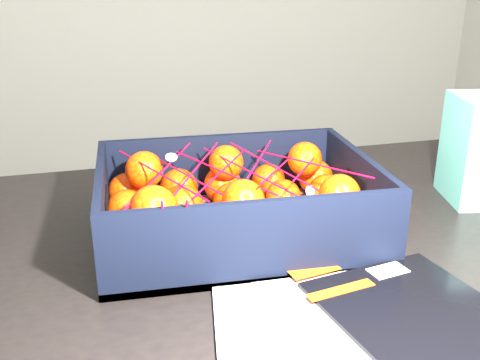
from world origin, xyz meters
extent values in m
cube|color=black|center=(0.13, -0.34, 0.73)|extent=(1.25, 0.87, 0.04)
cylinder|color=black|center=(-0.42, 0.01, 0.35)|extent=(0.06, 0.06, 0.71)
cylinder|color=black|center=(0.68, 0.01, 0.35)|extent=(0.06, 0.06, 0.71)
cube|color=silver|center=(0.07, -0.66, 0.75)|extent=(0.24, 0.30, 0.01)
cube|color=silver|center=(0.14, -0.66, 0.76)|extent=(0.22, 0.29, 0.01)
cube|color=black|center=(0.22, -0.66, 0.77)|extent=(0.27, 0.32, 0.01)
cube|color=#FF4D0D|center=(0.12, -0.50, 0.77)|extent=(0.09, 0.07, 0.00)
cube|color=white|center=(0.23, -0.54, 0.77)|extent=(0.06, 0.04, 0.00)
cube|color=#FF4D0D|center=(0.14, -0.58, 0.77)|extent=(0.10, 0.04, 0.00)
cube|color=brown|center=(0.04, -0.35, 0.76)|extent=(0.44, 0.33, 0.01)
cube|color=black|center=(0.04, -0.19, 0.81)|extent=(0.44, 0.01, 0.13)
cube|color=black|center=(0.04, -0.51, 0.81)|extent=(0.44, 0.01, 0.13)
cube|color=black|center=(-0.17, -0.35, 0.81)|extent=(0.01, 0.31, 0.13)
cube|color=black|center=(0.26, -0.35, 0.81)|extent=(0.01, 0.31, 0.13)
sphere|color=#F83905|center=(-0.13, -0.47, 0.80)|extent=(0.07, 0.07, 0.07)
sphere|color=#F83905|center=(-0.13, -0.39, 0.80)|extent=(0.06, 0.06, 0.06)
sphere|color=#F83905|center=(-0.14, -0.31, 0.80)|extent=(0.07, 0.07, 0.07)
sphere|color=#F83905|center=(-0.13, -0.23, 0.80)|extent=(0.07, 0.07, 0.07)
sphere|color=#F83905|center=(-0.04, -0.47, 0.80)|extent=(0.06, 0.06, 0.06)
sphere|color=#F83905|center=(-0.05, -0.39, 0.80)|extent=(0.07, 0.07, 0.07)
sphere|color=#F83905|center=(-0.04, -0.31, 0.80)|extent=(0.07, 0.07, 0.07)
sphere|color=#F83905|center=(-0.04, -0.23, 0.80)|extent=(0.07, 0.07, 0.07)
sphere|color=#F83905|center=(0.04, -0.47, 0.80)|extent=(0.07, 0.07, 0.07)
sphere|color=#F83905|center=(0.05, -0.39, 0.80)|extent=(0.07, 0.07, 0.07)
sphere|color=#F83905|center=(0.04, -0.31, 0.80)|extent=(0.06, 0.06, 0.06)
sphere|color=#F83905|center=(0.04, -0.23, 0.80)|extent=(0.07, 0.07, 0.07)
sphere|color=#F83905|center=(0.13, -0.47, 0.80)|extent=(0.07, 0.07, 0.07)
sphere|color=#F83905|center=(0.13, -0.39, 0.80)|extent=(0.06, 0.06, 0.06)
sphere|color=#F83905|center=(0.13, -0.31, 0.80)|extent=(0.06, 0.06, 0.06)
sphere|color=#F83905|center=(0.13, -0.23, 0.80)|extent=(0.06, 0.06, 0.06)
sphere|color=#F83905|center=(0.22, -0.47, 0.80)|extent=(0.07, 0.07, 0.07)
sphere|color=#F83905|center=(0.22, -0.39, 0.80)|extent=(0.07, 0.07, 0.07)
sphere|color=#F83905|center=(0.22, -0.31, 0.80)|extent=(0.07, 0.07, 0.07)
sphere|color=#F83905|center=(0.22, -0.23, 0.80)|extent=(0.07, 0.07, 0.07)
sphere|color=#F83905|center=(-0.10, -0.44, 0.85)|extent=(0.07, 0.07, 0.07)
sphere|color=#F83905|center=(-0.10, -0.27, 0.85)|extent=(0.07, 0.07, 0.07)
sphere|color=#F83905|center=(0.04, -0.43, 0.85)|extent=(0.06, 0.06, 0.06)
sphere|color=#F83905|center=(0.04, -0.26, 0.85)|extent=(0.06, 0.06, 0.06)
sphere|color=#F83905|center=(0.19, -0.44, 0.85)|extent=(0.06, 0.06, 0.06)
sphere|color=#F83905|center=(0.19, -0.27, 0.85)|extent=(0.06, 0.06, 0.06)
cylinder|color=red|center=(-0.08, -0.35, 0.87)|extent=(0.13, 0.23, 0.01)
cylinder|color=red|center=(-0.03, -0.36, 0.86)|extent=(0.12, 0.23, 0.02)
cylinder|color=red|center=(0.02, -0.35, 0.87)|extent=(0.13, 0.23, 0.00)
cylinder|color=red|center=(0.07, -0.35, 0.86)|extent=(0.12, 0.23, 0.02)
cylinder|color=red|center=(0.12, -0.35, 0.86)|extent=(0.12, 0.23, 0.03)
cylinder|color=red|center=(0.17, -0.35, 0.87)|extent=(0.12, 0.23, 0.03)
cylinder|color=red|center=(-0.08, -0.35, 0.87)|extent=(0.12, 0.23, 0.03)
cylinder|color=red|center=(-0.03, -0.35, 0.86)|extent=(0.12, 0.23, 0.03)
cylinder|color=red|center=(0.02, -0.35, 0.87)|extent=(0.13, 0.23, 0.01)
cylinder|color=red|center=(0.07, -0.35, 0.86)|extent=(0.12, 0.23, 0.03)
cylinder|color=red|center=(0.12, -0.35, 0.87)|extent=(0.12, 0.23, 0.04)
cylinder|color=red|center=(0.17, -0.34, 0.87)|extent=(0.12, 0.23, 0.04)
cylinder|color=red|center=(-0.09, -0.50, 0.85)|extent=(0.00, 0.03, 0.09)
cylinder|color=red|center=(-0.06, -0.50, 0.85)|extent=(0.01, 0.04, 0.08)
cube|color=white|center=(0.52, -0.28, 0.85)|extent=(0.11, 0.15, 0.20)
camera|label=1|loc=(-0.12, -1.19, 1.18)|focal=42.18mm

